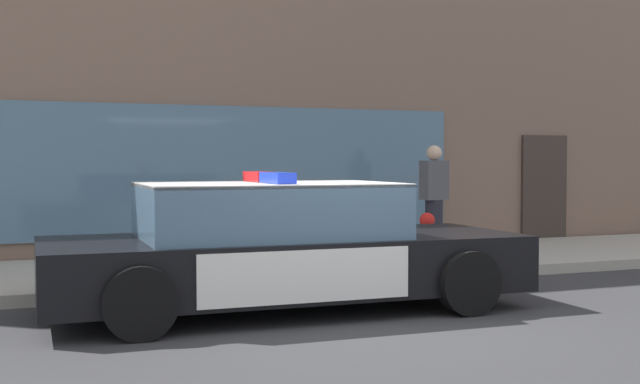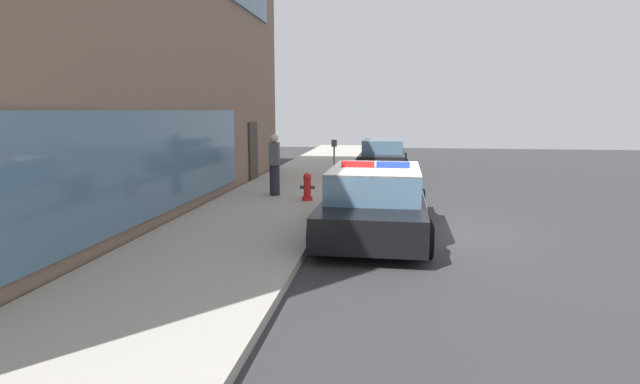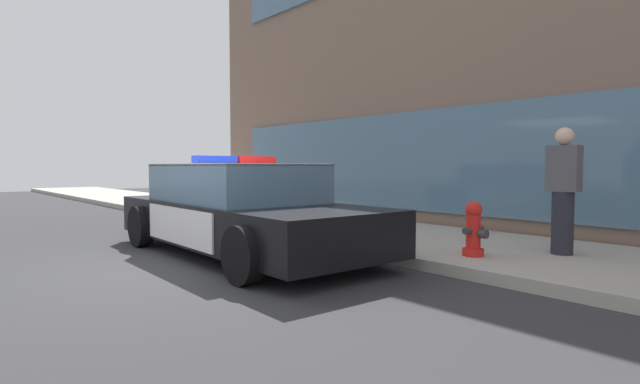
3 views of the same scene
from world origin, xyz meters
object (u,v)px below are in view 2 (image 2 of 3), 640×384
at_px(fire_hydrant, 307,187).
at_px(parking_meter, 334,152).
at_px(police_cruiser, 375,201).
at_px(pedestrian_on_sidewalk, 274,164).
at_px(car_down_street, 383,155).

xyz_separation_m(fire_hydrant, parking_meter, (4.52, -0.22, 0.58)).
bearing_deg(parking_meter, police_cruiser, -167.47).
bearing_deg(pedestrian_on_sidewalk, fire_hydrant, 140.78).
xyz_separation_m(car_down_street, pedestrian_on_sidewalk, (-7.67, 2.89, 0.38)).
height_order(police_cruiser, car_down_street, police_cruiser).
bearing_deg(police_cruiser, car_down_street, 1.23).
relative_size(police_cruiser, fire_hydrant, 7.10).
bearing_deg(car_down_street, pedestrian_on_sidewalk, 160.30).
bearing_deg(fire_hydrant, car_down_street, -12.50).
height_order(police_cruiser, parking_meter, police_cruiser).
xyz_separation_m(car_down_street, parking_meter, (-3.84, 1.63, 0.45)).
bearing_deg(police_cruiser, pedestrian_on_sidewalk, 40.51).
bearing_deg(car_down_street, fire_hydrant, 168.43).
distance_m(fire_hydrant, pedestrian_on_sidewalk, 1.35).
distance_m(police_cruiser, car_down_street, 11.21).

